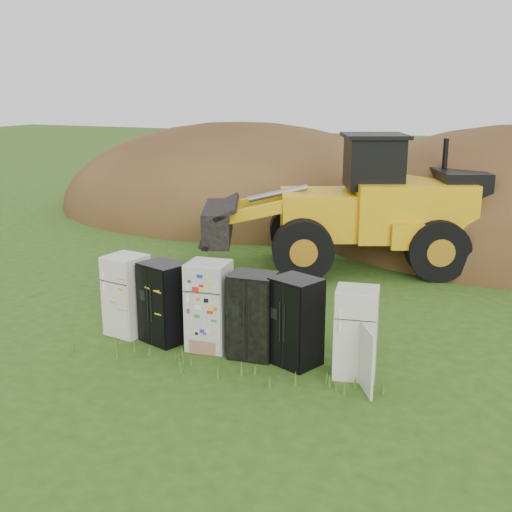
{
  "coord_description": "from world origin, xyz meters",
  "views": [
    {
      "loc": [
        5.09,
        -10.47,
        5.04
      ],
      "look_at": [
        -0.42,
        2.0,
        1.43
      ],
      "focal_mm": 45.0,
      "sensor_mm": 36.0,
      "label": 1
    }
  ],
  "objects_px": {
    "fridge_black_side": "(164,303)",
    "fridge_dark_mid": "(253,315)",
    "fridge_leftmost": "(127,295)",
    "fridge_open_door": "(356,332)",
    "fridge_sticker": "(209,306)",
    "fridge_black_right": "(296,322)",
    "wheel_loader": "(338,202)"
  },
  "relations": [
    {
      "from": "fridge_black_side",
      "to": "fridge_dark_mid",
      "type": "distance_m",
      "value": 1.95
    },
    {
      "from": "fridge_dark_mid",
      "to": "wheel_loader",
      "type": "bearing_deg",
      "value": 87.6
    },
    {
      "from": "fridge_leftmost",
      "to": "fridge_black_right",
      "type": "relative_size",
      "value": 1.02
    },
    {
      "from": "fridge_black_side",
      "to": "fridge_black_right",
      "type": "height_order",
      "value": "fridge_black_right"
    },
    {
      "from": "fridge_black_side",
      "to": "fridge_sticker",
      "type": "distance_m",
      "value": 1.01
    },
    {
      "from": "fridge_sticker",
      "to": "fridge_open_door",
      "type": "distance_m",
      "value": 2.97
    },
    {
      "from": "fridge_leftmost",
      "to": "fridge_black_side",
      "type": "relative_size",
      "value": 1.03
    },
    {
      "from": "fridge_open_door",
      "to": "wheel_loader",
      "type": "bearing_deg",
      "value": 98.57
    },
    {
      "from": "fridge_black_right",
      "to": "wheel_loader",
      "type": "relative_size",
      "value": 0.21
    },
    {
      "from": "fridge_black_right",
      "to": "wheel_loader",
      "type": "xyz_separation_m",
      "value": [
        -1.24,
        6.71,
        1.06
      ]
    },
    {
      "from": "fridge_sticker",
      "to": "fridge_open_door",
      "type": "height_order",
      "value": "fridge_sticker"
    },
    {
      "from": "fridge_open_door",
      "to": "wheel_loader",
      "type": "distance_m",
      "value": 7.24
    },
    {
      "from": "fridge_dark_mid",
      "to": "fridge_open_door",
      "type": "height_order",
      "value": "fridge_dark_mid"
    },
    {
      "from": "fridge_leftmost",
      "to": "fridge_open_door",
      "type": "xyz_separation_m",
      "value": [
        4.9,
        -0.05,
        -0.03
      ]
    },
    {
      "from": "fridge_sticker",
      "to": "fridge_dark_mid",
      "type": "height_order",
      "value": "fridge_sticker"
    },
    {
      "from": "fridge_leftmost",
      "to": "fridge_black_right",
      "type": "bearing_deg",
      "value": 7.94
    },
    {
      "from": "fridge_leftmost",
      "to": "fridge_black_right",
      "type": "distance_m",
      "value": 3.75
    },
    {
      "from": "fridge_sticker",
      "to": "fridge_black_right",
      "type": "bearing_deg",
      "value": -7.13
    },
    {
      "from": "fridge_sticker",
      "to": "fridge_dark_mid",
      "type": "relative_size",
      "value": 1.07
    },
    {
      "from": "fridge_dark_mid",
      "to": "fridge_open_door",
      "type": "distance_m",
      "value": 2.03
    },
    {
      "from": "fridge_leftmost",
      "to": "fridge_open_door",
      "type": "bearing_deg",
      "value": 7.58
    },
    {
      "from": "fridge_leftmost",
      "to": "wheel_loader",
      "type": "bearing_deg",
      "value": 77.61
    },
    {
      "from": "fridge_dark_mid",
      "to": "wheel_loader",
      "type": "relative_size",
      "value": 0.21
    },
    {
      "from": "fridge_open_door",
      "to": "fridge_black_right",
      "type": "bearing_deg",
      "value": 167.29
    },
    {
      "from": "fridge_black_side",
      "to": "wheel_loader",
      "type": "distance_m",
      "value": 7.01
    },
    {
      "from": "fridge_black_right",
      "to": "fridge_open_door",
      "type": "height_order",
      "value": "fridge_black_right"
    },
    {
      "from": "fridge_black_right",
      "to": "fridge_black_side",
      "type": "bearing_deg",
      "value": -158.17
    },
    {
      "from": "fridge_dark_mid",
      "to": "fridge_sticker",
      "type": "bearing_deg",
      "value": 173.83
    },
    {
      "from": "fridge_leftmost",
      "to": "fridge_open_door",
      "type": "relative_size",
      "value": 1.04
    },
    {
      "from": "fridge_dark_mid",
      "to": "fridge_black_right",
      "type": "relative_size",
      "value": 0.99
    },
    {
      "from": "fridge_black_side",
      "to": "fridge_open_door",
      "type": "relative_size",
      "value": 1.01
    },
    {
      "from": "fridge_sticker",
      "to": "fridge_dark_mid",
      "type": "bearing_deg",
      "value": -7.4
    }
  ]
}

